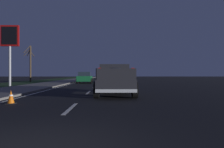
# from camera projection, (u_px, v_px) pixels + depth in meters

# --- Properties ---
(ground) EXTENTS (144.00, 144.00, 0.00)m
(ground) POSITION_uv_depth(u_px,v_px,m) (100.00, 82.00, 29.84)
(ground) COLOR black
(sidewalk_shoulder) EXTENTS (108.00, 4.00, 0.12)m
(sidewalk_shoulder) POSITION_uv_depth(u_px,v_px,m) (61.00, 82.00, 29.75)
(sidewalk_shoulder) COLOR slate
(sidewalk_shoulder) RESTS_ON ground
(grass_verge) EXTENTS (108.00, 6.00, 0.01)m
(grass_verge) POSITION_uv_depth(u_px,v_px,m) (27.00, 82.00, 29.68)
(grass_verge) COLOR #1E3819
(grass_verge) RESTS_ON ground
(lane_markings) EXTENTS (108.00, 3.54, 0.01)m
(lane_markings) POSITION_uv_depth(u_px,v_px,m) (84.00, 82.00, 31.65)
(lane_markings) COLOR silver
(lane_markings) RESTS_ON ground
(pickup_truck) EXTENTS (5.42, 2.29, 1.87)m
(pickup_truck) POSITION_uv_depth(u_px,v_px,m) (115.00, 79.00, 12.31)
(pickup_truck) COLOR #232328
(pickup_truck) RESTS_ON ground
(sedan_black) EXTENTS (4.45, 2.10, 1.54)m
(sedan_black) POSITION_uv_depth(u_px,v_px,m) (111.00, 77.00, 31.23)
(sedan_black) COLOR black
(sedan_black) RESTS_ON ground
(sedan_green) EXTENTS (4.44, 2.09, 1.54)m
(sedan_green) POSITION_uv_depth(u_px,v_px,m) (85.00, 77.00, 27.80)
(sedan_green) COLOR #14592D
(sedan_green) RESTS_ON ground
(gas_price_sign) EXTENTS (0.27, 1.90, 6.38)m
(gas_price_sign) POSITION_uv_depth(u_px,v_px,m) (10.00, 41.00, 21.12)
(gas_price_sign) COLOR #99999E
(gas_price_sign) RESTS_ON ground
(bare_tree_far) EXTENTS (1.46, 1.55, 5.95)m
(bare_tree_far) POSITION_uv_depth(u_px,v_px,m) (30.00, 63.00, 32.73)
(bare_tree_far) COLOR #423323
(bare_tree_far) RESTS_ON ground
(traffic_cone_near) EXTENTS (0.36, 0.36, 0.58)m
(traffic_cone_near) POSITION_uv_depth(u_px,v_px,m) (11.00, 97.00, 8.46)
(traffic_cone_near) COLOR black
(traffic_cone_near) RESTS_ON ground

